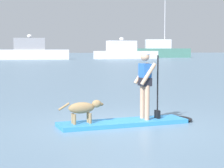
% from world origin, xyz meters
% --- Properties ---
extents(ground_plane, '(400.00, 400.00, 0.00)m').
position_xyz_m(ground_plane, '(0.00, 0.00, 0.00)').
color(ground_plane, slate).
extents(paddleboard, '(3.49, 1.12, 0.10)m').
position_xyz_m(paddleboard, '(0.23, 0.02, 0.05)').
color(paddleboard, '#338CD8').
rests_on(paddleboard, ground_plane).
extents(person_paddler, '(0.63, 0.51, 1.65)m').
position_xyz_m(person_paddler, '(0.59, 0.06, 1.06)').
color(person_paddler, tan).
rests_on(person_paddler, paddleboard).
extents(dog, '(1.09, 0.28, 0.53)m').
position_xyz_m(dog, '(-0.98, -0.10, 0.45)').
color(dog, '#997A51').
rests_on(dog, paddleboard).
extents(moored_boat_port, '(12.42, 4.04, 4.51)m').
position_xyz_m(moored_boat_port, '(2.61, 64.65, 1.45)').
color(moored_boat_port, silver).
rests_on(moored_boat_port, ground_plane).
extents(moored_boat_far_port, '(12.39, 4.20, 4.14)m').
position_xyz_m(moored_boat_far_port, '(20.09, 65.36, 1.30)').
color(moored_boat_far_port, white).
rests_on(moored_boat_far_port, ground_plane).
extents(moored_boat_center, '(12.67, 4.98, 12.60)m').
position_xyz_m(moored_boat_center, '(31.24, 74.12, 1.54)').
color(moored_boat_center, '#3F7266').
rests_on(moored_boat_center, ground_plane).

